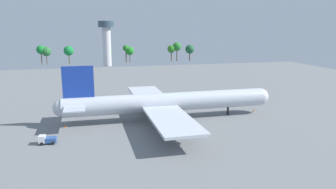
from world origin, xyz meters
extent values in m
plane|color=slate|center=(0.00, 0.00, 0.00)|extent=(277.42, 277.42, 0.00)
cylinder|color=silver|center=(0.00, 0.00, 5.58)|extent=(64.07, 5.78, 5.78)
sphere|color=silver|center=(32.03, 0.00, 5.58)|extent=(5.66, 5.66, 5.66)
sphere|color=silver|center=(-32.03, 0.00, 5.58)|extent=(4.91, 4.91, 4.91)
cube|color=#19389E|center=(-26.91, 0.00, 13.10)|extent=(8.97, 0.50, 9.25)
cube|color=silver|center=(-28.19, -4.64, 6.45)|extent=(5.77, 8.67, 0.36)
cube|color=silver|center=(-28.19, 4.64, 6.45)|extent=(5.77, 8.67, 0.36)
cube|color=silver|center=(-3.20, -16.36, 4.72)|extent=(10.89, 29.25, 0.70)
cube|color=silver|center=(-3.20, 16.36, 4.72)|extent=(10.89, 29.25, 0.70)
cylinder|color=gray|center=(-2.20, -11.97, 3.15)|extent=(4.62, 2.43, 2.43)
cylinder|color=gray|center=(-2.20, -22.79, 3.15)|extent=(4.62, 2.43, 2.43)
cylinder|color=gray|center=(-2.20, 11.97, 3.15)|extent=(4.62, 2.43, 2.43)
cylinder|color=gray|center=(-2.20, 22.79, 3.15)|extent=(4.62, 2.43, 2.43)
cylinder|color=black|center=(20.50, 0.00, 1.35)|extent=(0.70, 0.70, 2.69)
cylinder|color=black|center=(-3.20, -3.18, 1.35)|extent=(0.70, 0.70, 2.69)
cylinder|color=black|center=(-3.20, 3.18, 1.35)|extent=(0.70, 0.70, 2.69)
cube|color=#333338|center=(-30.70, 29.88, 1.36)|extent=(2.19, 1.86, 1.84)
cube|color=yellow|center=(-31.25, 31.80, 0.99)|extent=(2.52, 3.02, 1.10)
cylinder|color=black|center=(-31.70, 29.65, 0.44)|extent=(0.51, 0.92, 0.88)
cylinder|color=black|center=(-29.73, 30.22, 0.44)|extent=(0.51, 0.92, 0.88)
cylinder|color=black|center=(-32.39, 32.03, 0.44)|extent=(0.51, 0.92, 0.88)
cylinder|color=black|center=(-30.41, 32.60, 0.44)|extent=(0.51, 0.92, 0.88)
cube|color=silver|center=(-36.08, -13.90, 1.31)|extent=(1.64, 2.30, 1.78)
cube|color=#2D5193|center=(-33.97, -13.99, 0.99)|extent=(2.76, 2.34, 1.15)
cylinder|color=black|center=(-36.00, -12.69, 0.42)|extent=(0.84, 0.31, 0.83)
cylinder|color=black|center=(-36.10, -15.11, 0.42)|extent=(0.84, 0.31, 0.83)
cylinder|color=black|center=(-33.39, -12.80, 0.42)|extent=(0.84, 0.31, 0.83)
cylinder|color=black|center=(-33.48, -15.22, 0.42)|extent=(0.84, 0.31, 0.83)
cone|color=orange|center=(31.21, 2.05, 0.42)|extent=(0.59, 0.59, 0.85)
cone|color=orange|center=(-31.21, -0.99, 0.38)|extent=(0.53, 0.53, 0.76)
cylinder|color=silver|center=(-8.78, 144.77, 13.92)|extent=(5.98, 5.98, 27.83)
cylinder|color=#334756|center=(-8.78, 144.77, 30.02)|extent=(11.36, 11.36, 4.37)
cylinder|color=#51381E|center=(-56.17, 165.54, 4.62)|extent=(0.67, 0.67, 9.23)
sphere|color=#1A7D30|center=(-56.17, 165.54, 11.22)|extent=(6.61, 6.61, 6.61)
cylinder|color=#51381E|center=(-52.57, 165.54, 3.87)|extent=(0.50, 0.50, 7.75)
sphere|color=#2B6E32|center=(-52.57, 165.54, 9.89)|extent=(7.13, 7.13, 7.13)
cylinder|color=#51381E|center=(-36.37, 165.54, 3.92)|extent=(0.59, 0.59, 7.84)
sphere|color=#1A8037|center=(-36.37, 165.54, 10.07)|extent=(7.46, 7.46, 7.46)
cylinder|color=#51381E|center=(-7.17, 165.54, 3.20)|extent=(0.57, 0.57, 6.41)
sphere|color=#1A7722|center=(-7.17, 165.54, 8.50)|extent=(6.96, 6.96, 6.96)
cylinder|color=#51381E|center=(7.42, 165.54, 4.94)|extent=(0.80, 0.80, 9.89)
sphere|color=#257627|center=(7.42, 165.54, 11.41)|extent=(5.07, 5.07, 5.07)
cylinder|color=#51381E|center=(10.46, 165.54, 3.53)|extent=(0.57, 0.57, 7.05)
sphere|color=#228124|center=(10.46, 165.54, 9.06)|extent=(6.67, 6.67, 6.67)
cylinder|color=#51381E|center=(44.82, 165.54, 4.02)|extent=(0.78, 0.78, 8.05)
sphere|color=#327C25|center=(44.82, 165.54, 10.00)|extent=(6.51, 6.51, 6.51)
cylinder|color=#51381E|center=(49.55, 165.54, 4.89)|extent=(0.74, 0.74, 9.79)
sphere|color=#28772B|center=(49.55, 165.54, 11.92)|extent=(7.11, 7.11, 7.11)
cylinder|color=#51381E|center=(60.74, 165.54, 3.67)|extent=(0.87, 0.87, 7.35)
sphere|color=#215C35|center=(60.74, 165.54, 9.58)|extent=(7.45, 7.45, 7.45)
camera|label=1|loc=(-24.67, -97.25, 29.21)|focal=35.10mm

